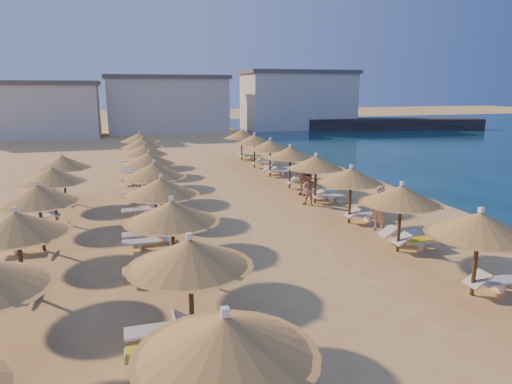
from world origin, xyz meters
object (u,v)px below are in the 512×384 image
object	(u,v)px
jetty	(373,124)
beachgoer_a	(379,209)
parasol_row_east	(351,177)
parasol_row_west	(161,188)
beachgoer_c	(303,178)
beachgoer_b	(309,190)

from	to	relation	value
jetty	beachgoer_a	world-z (taller)	beachgoer_a
parasol_row_east	beachgoer_a	world-z (taller)	parasol_row_east
parasol_row_east	parasol_row_west	world-z (taller)	same
parasol_row_east	beachgoer_c	xyz separation A→B (m)	(0.07, 5.50, -1.11)
beachgoer_c	beachgoer_b	xyz separation A→B (m)	(-0.54, -2.18, -0.15)
jetty	beachgoer_b	bearing A→B (deg)	-109.49
beachgoer_a	jetty	bearing A→B (deg)	127.75
jetty	beachgoer_c	bearing A→B (deg)	-110.54
parasol_row_east	beachgoer_a	bearing A→B (deg)	-64.93
beachgoer_b	parasol_row_west	bearing A→B (deg)	-108.36
beachgoer_b	beachgoer_a	bearing A→B (deg)	-29.16
parasol_row_west	beachgoer_a	bearing A→B (deg)	-8.84
jetty	parasol_row_west	size ratio (longest dim) A/B	0.76
jetty	beachgoer_b	xyz separation A→B (m)	(-25.34, -36.98, 0.04)
parasol_row_east	beachgoer_b	world-z (taller)	parasol_row_east
jetty	parasol_row_east	xyz separation A→B (m)	(-24.86, -40.31, 1.30)
parasol_row_west	beachgoer_b	size ratio (longest dim) A/B	25.18
beachgoer_c	beachgoer_a	size ratio (longest dim) A/B	1.00
beachgoer_a	beachgoer_b	world-z (taller)	beachgoer_a
beachgoer_a	beachgoer_b	distance (m)	4.79
parasol_row_east	jetty	bearing A→B (deg)	58.34
parasol_row_east	beachgoer_c	bearing A→B (deg)	89.29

